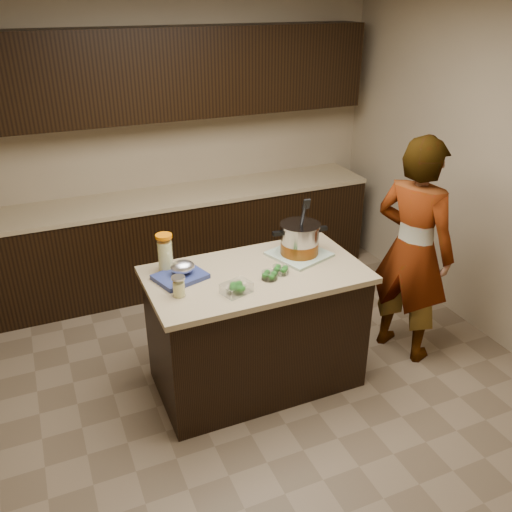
{
  "coord_description": "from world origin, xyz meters",
  "views": [
    {
      "loc": [
        -1.27,
        -2.93,
        2.59
      ],
      "look_at": [
        0.0,
        0.0,
        1.02
      ],
      "focal_mm": 38.0,
      "sensor_mm": 36.0,
      "label": 1
    }
  ],
  "objects_px": {
    "lemonade_pitcher": "(165,255)",
    "stock_pot": "(300,241)",
    "island": "(256,328)",
    "person": "(413,251)"
  },
  "relations": [
    {
      "from": "stock_pot",
      "to": "lemonade_pitcher",
      "type": "bearing_deg",
      "value": 179.53
    },
    {
      "from": "island",
      "to": "person",
      "type": "relative_size",
      "value": 0.84
    },
    {
      "from": "stock_pot",
      "to": "island",
      "type": "bearing_deg",
      "value": -155.86
    },
    {
      "from": "stock_pot",
      "to": "lemonade_pitcher",
      "type": "relative_size",
      "value": 1.52
    },
    {
      "from": "island",
      "to": "lemonade_pitcher",
      "type": "relative_size",
      "value": 5.52
    },
    {
      "from": "island",
      "to": "lemonade_pitcher",
      "type": "xyz_separation_m",
      "value": [
        -0.55,
        0.25,
        0.57
      ]
    },
    {
      "from": "island",
      "to": "lemonade_pitcher",
      "type": "height_order",
      "value": "lemonade_pitcher"
    },
    {
      "from": "person",
      "to": "island",
      "type": "bearing_deg",
      "value": 63.9
    },
    {
      "from": "lemonade_pitcher",
      "to": "person",
      "type": "xyz_separation_m",
      "value": [
        1.77,
        -0.34,
        -0.16
      ]
    },
    {
      "from": "lemonade_pitcher",
      "to": "stock_pot",
      "type": "bearing_deg",
      "value": -8.5
    }
  ]
}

